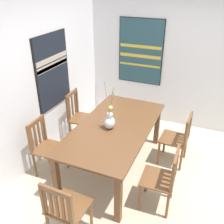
% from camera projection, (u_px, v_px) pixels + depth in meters
% --- Properties ---
extents(ground_plane, '(6.40, 6.40, 0.03)m').
position_uv_depth(ground_plane, '(148.00, 176.00, 3.99)').
color(ground_plane, beige).
extents(wall_back, '(6.40, 0.12, 2.70)m').
position_uv_depth(wall_back, '(39.00, 77.00, 3.99)').
color(wall_back, silver).
rests_on(wall_back, ground_plane).
extents(wall_side, '(0.12, 6.40, 2.70)m').
position_uv_depth(wall_side, '(180.00, 59.00, 4.85)').
color(wall_side, silver).
rests_on(wall_side, ground_plane).
extents(dining_table, '(2.02, 1.05, 0.77)m').
position_uv_depth(dining_table, '(114.00, 132.00, 3.85)').
color(dining_table, brown).
rests_on(dining_table, ground_plane).
extents(centerpiece_vase, '(0.19, 0.16, 0.74)m').
position_uv_depth(centerpiece_vase, '(110.00, 121.00, 3.70)').
color(centerpiece_vase, silver).
rests_on(centerpiece_vase, dining_table).
extents(chair_0, '(0.43, 0.43, 0.88)m').
position_uv_depth(chair_0, '(65.00, 208.00, 2.83)').
color(chair_0, brown).
rests_on(chair_0, ground_plane).
extents(chair_1, '(0.45, 0.45, 0.94)m').
position_uv_depth(chair_1, '(80.00, 116.00, 4.67)').
color(chair_1, brown).
rests_on(chair_1, ground_plane).
extents(chair_2, '(0.44, 0.44, 0.90)m').
position_uv_depth(chair_2, '(163.00, 178.00, 3.25)').
color(chair_2, brown).
rests_on(chair_2, ground_plane).
extents(chair_3, '(0.43, 0.43, 0.89)m').
position_uv_depth(chair_3, '(178.00, 138.00, 4.06)').
color(chair_3, brown).
rests_on(chair_3, ground_plane).
extents(chair_4, '(0.43, 0.43, 0.90)m').
position_uv_depth(chair_4, '(46.00, 146.00, 3.86)').
color(chair_4, brown).
rests_on(chair_4, ground_plane).
extents(painting_on_back_wall, '(0.87, 0.05, 1.22)m').
position_uv_depth(painting_on_back_wall, '(52.00, 71.00, 4.19)').
color(painting_on_back_wall, black).
extents(painting_on_side_wall, '(0.05, 0.90, 1.28)m').
position_uv_depth(painting_on_side_wall, '(141.00, 52.00, 5.03)').
color(painting_on_side_wall, black).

